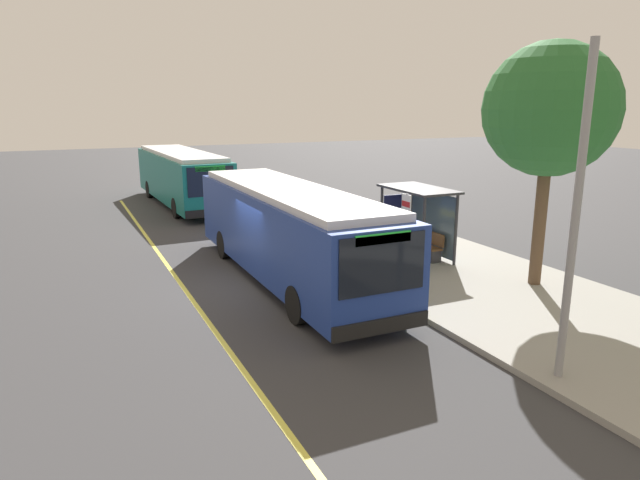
{
  "coord_description": "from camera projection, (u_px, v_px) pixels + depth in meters",
  "views": [
    {
      "loc": [
        15.71,
        -5.28,
        5.41
      ],
      "look_at": [
        2.26,
        1.02,
        1.79
      ],
      "focal_mm": 31.38,
      "sensor_mm": 36.0,
      "label": 1
    }
  ],
  "objects": [
    {
      "name": "transit_bus_second",
      "position": [
        182.0,
        176.0,
        30.42
      ],
      "size": [
        11.45,
        2.96,
        2.95
      ],
      "color": "#146B66",
      "rests_on": "ground_plane"
    },
    {
      "name": "route_sign_post",
      "position": [
        406.0,
        228.0,
        16.03
      ],
      "size": [
        0.44,
        0.08,
        2.8
      ],
      "color": "#333338",
      "rests_on": "sidewalk_curb"
    },
    {
      "name": "street_tree_near_shelter",
      "position": [
        550.0,
        110.0,
        15.66
      ],
      "size": [
        3.77,
        3.77,
        7.01
      ],
      "color": "brown",
      "rests_on": "sidewalk_curb"
    },
    {
      "name": "waiting_bench",
      "position": [
        426.0,
        244.0,
        19.59
      ],
      "size": [
        1.6,
        0.48,
        0.95
      ],
      "color": "brown",
      "rests_on": "sidewalk_curb"
    },
    {
      "name": "bus_shelter",
      "position": [
        418.0,
        207.0,
        19.5
      ],
      "size": [
        2.9,
        1.6,
        2.48
      ],
      "color": "#333338",
      "rests_on": "sidewalk_curb"
    },
    {
      "name": "transit_bus_main",
      "position": [
        288.0,
        230.0,
        17.33
      ],
      "size": [
        11.32,
        2.63,
        2.95
      ],
      "color": "navy",
      "rests_on": "ground_plane"
    },
    {
      "name": "pedestrian_commuter",
      "position": [
        376.0,
        243.0,
        17.73
      ],
      "size": [
        0.24,
        0.4,
        1.69
      ],
      "color": "#282D47",
      "rests_on": "sidewalk_curb"
    },
    {
      "name": "sidewalk_curb",
      "position": [
        420.0,
        259.0,
        19.73
      ],
      "size": [
        44.0,
        6.4,
        0.15
      ],
      "primitive_type": "cube",
      "color": "gray",
      "rests_on": "ground_plane"
    },
    {
      "name": "ground_plane",
      "position": [
        259.0,
        284.0,
        17.28
      ],
      "size": [
        120.0,
        120.0,
        0.0
      ],
      "primitive_type": "plane",
      "color": "#38383A"
    },
    {
      "name": "utility_pole",
      "position": [
        575.0,
        218.0,
        10.38
      ],
      "size": [
        0.16,
        0.16,
        6.4
      ],
      "primitive_type": "cylinder",
      "color": "gray",
      "rests_on": "sidewalk_curb"
    },
    {
      "name": "lane_stripe_center",
      "position": [
        188.0,
        294.0,
        16.37
      ],
      "size": [
        36.0,
        0.14,
        0.01
      ],
      "primitive_type": "cube",
      "color": "#E0D64C",
      "rests_on": "ground_plane"
    }
  ]
}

